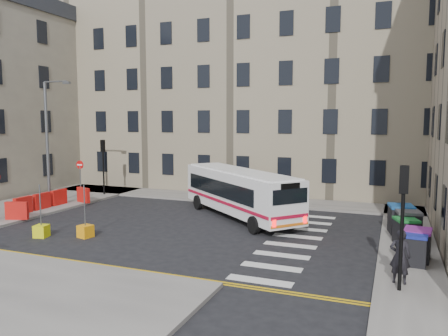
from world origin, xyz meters
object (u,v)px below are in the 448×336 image
Objects in this scene: wheelie_bin_e at (401,219)px; bollard_chevron at (41,231)px; wheelie_bin_b at (417,244)px; wheelie_bin_c at (406,231)px; wheelie_bin_d at (408,225)px; bus at (239,191)px; bollard_yellow at (85,231)px; wheelie_bin_a at (414,248)px; streetlamp at (47,141)px; pedestrian at (400,256)px.

wheelie_bin_e is 17.62m from bollard_chevron.
wheelie_bin_b is 0.97× the size of wheelie_bin_c.
wheelie_bin_d is 0.96× the size of wheelie_bin_e.
bus is 10.77m from bollard_chevron.
wheelie_bin_b is 2.10× the size of bollard_yellow.
wheelie_bin_e is at bearing -54.89° from bus.
bollard_chevron is (-2.02, -0.76, 0.00)m from bollard_yellow.
wheelie_bin_a is 0.97× the size of wheelie_bin_b.
wheelie_bin_e reaches higher than wheelie_bin_c.
streetlamp is at bearing 176.82° from wheelie_bin_b.
wheelie_bin_e is at bearing 0.93° from streetlamp.
wheelie_bin_e reaches higher than bollard_yellow.
wheelie_bin_e reaches higher than wheelie_bin_b.
wheelie_bin_b is at bearing 6.17° from bollard_yellow.
wheelie_bin_e reaches higher than wheelie_bin_d.
wheelie_bin_d is 2.32× the size of bollard_chevron.
wheelie_bin_c is (21.88, -1.64, -3.59)m from streetlamp.
wheelie_bin_e is at bearing 95.74° from wheelie_bin_d.
streetlamp is 13.27m from bus.
pedestrian is (-0.09, -7.18, 0.23)m from wheelie_bin_e.
wheelie_bin_d is 0.74× the size of pedestrian.
wheelie_bin_b is (22.26, -3.91, -3.55)m from streetlamp.
bus is 6.48× the size of wheelie_bin_d.
streetlamp is 9.20m from bollard_chevron.
bollard_chevron is at bearing -168.48° from wheelie_bin_a.
wheelie_bin_a is 16.85m from bollard_chevron.
wheelie_bin_c is 17.15m from bollard_chevron.
bollard_chevron is at bearing -49.43° from streetlamp.
wheelie_bin_b is (0.14, 0.58, 0.02)m from wheelie_bin_a.
wheelie_bin_c is at bearing 14.97° from bollard_yellow.
bollard_yellow is at bearing -2.68° from pedestrian.
pedestrian reaches higher than wheelie_bin_a.
bus is 15.06× the size of bollard_yellow.
wheelie_bin_b is at bearing -9.96° from streetlamp.
wheelie_bin_d is 6.17m from pedestrian.
wheelie_bin_b reaches higher than wheelie_bin_c.
wheelie_bin_c is (-0.38, 2.27, -0.04)m from wheelie_bin_b.
bus is 9.31m from wheelie_bin_d.
bollard_chevron is (-16.50, -4.64, -0.44)m from wheelie_bin_c.
bus reaches higher than wheelie_bin_a.
wheelie_bin_a is (22.12, -4.49, -3.57)m from streetlamp.
wheelie_bin_e is (-0.58, 4.26, 0.08)m from wheelie_bin_b.
bollard_yellow is (-14.87, -1.61, -0.48)m from wheelie_bin_b.
streetlamp is 13.57× the size of bollard_yellow.
bus is 10.73m from wheelie_bin_b.
wheelie_bin_d is at bearing -83.86° from wheelie_bin_e.
wheelie_bin_e is at bearing 100.55° from wheelie_bin_a.
bus is 4.83× the size of pedestrian.
bus is 7.18× the size of wheelie_bin_b.
bus is 8.85m from wheelie_bin_e.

